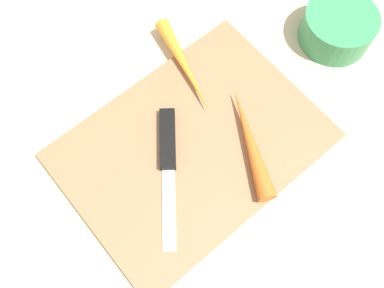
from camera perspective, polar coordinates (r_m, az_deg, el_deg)
The scene contains 6 objects.
ground_plane at distance 0.61m, azimuth 0.00°, elevation -0.41°, with size 1.40×1.40×0.00m, color #C6B793.
cutting_board at distance 0.61m, azimuth 0.00°, elevation -0.21°, with size 0.36×0.26×0.01m, color #99704C.
knife at distance 0.60m, azimuth -3.28°, elevation -0.52°, with size 0.14×0.17×0.01m.
carrot_short at distance 0.65m, azimuth -1.05°, elevation 10.59°, with size 0.02×0.02×0.17m, color orange.
carrot_long at distance 0.60m, azimuth 7.82°, elevation 0.35°, with size 0.03×0.03×0.17m, color orange.
small_bowl at distance 0.72m, azimuth 18.97°, elevation 14.61°, with size 0.11×0.11×0.05m, color #388C59.
Camera 1 is at (-0.14, -0.17, 0.57)m, focal length 39.70 mm.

